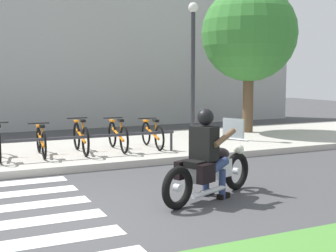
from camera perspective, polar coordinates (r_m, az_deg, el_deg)
ground_plane at (r=6.68m, az=-12.10°, el=-10.88°), size 48.00×48.00×0.00m
sidewalk at (r=11.46m, az=-17.80°, el=-3.39°), size 24.00×4.40×0.15m
crosswalk_stripe_1 at (r=5.79m, az=-19.25°, el=-13.79°), size 2.80×0.40×0.01m
motorcycle at (r=7.37m, az=5.20°, el=-5.41°), size 2.06×1.02×1.23m
rider at (r=7.25m, az=4.84°, el=-2.66°), size 0.75×0.69×1.44m
bicycle_4 at (r=10.65m, az=-15.31°, el=-1.82°), size 0.48×1.55×0.72m
bicycle_5 at (r=10.83m, az=-10.66°, el=-1.40°), size 0.48×1.68×0.80m
bicycle_6 at (r=11.09m, az=-6.18°, el=-1.21°), size 0.48×1.66×0.77m
bicycle_7 at (r=11.41m, az=-1.93°, el=-1.05°), size 0.48×1.55×0.72m
bike_rack at (r=10.03m, az=-17.30°, el=-1.83°), size 6.86×0.07×0.49m
street_lamp at (r=13.19m, az=3.08°, el=8.36°), size 0.28×0.28×3.94m
tree_near_rack at (r=14.71m, az=9.95°, el=11.05°), size 2.93×2.93×4.66m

